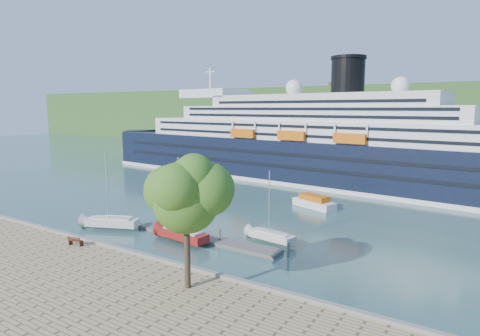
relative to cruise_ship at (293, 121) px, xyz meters
name	(u,v)px	position (x,y,z in m)	size (l,w,h in m)	color
ground	(109,255)	(2.97, -52.86, -12.85)	(400.00, 400.00, 0.00)	#2E5251
far_hillside	(396,117)	(2.97, 92.14, -0.85)	(400.00, 50.00, 24.00)	#305020
quay_coping	(107,245)	(2.97, -53.06, -11.70)	(220.00, 0.50, 0.30)	slate
cruise_ship	(293,121)	(0.00, 0.00, 0.00)	(114.46, 16.67, 25.70)	black
park_bench	(76,240)	(-0.11, -54.68, -11.30)	(1.72, 0.71, 1.10)	#4A2315
promenade_tree	(186,216)	(16.63, -56.16, -5.81)	(7.30, 7.30, 12.08)	#295C18
floating_pontoon	(204,238)	(8.71, -43.53, -12.63)	(20.03, 2.45, 0.45)	#66615B
sailboat_white_near	(111,193)	(-3.90, -46.58, -7.98)	(7.55, 2.10, 9.75)	silver
sailboat_red	(182,203)	(7.17, -45.66, -8.03)	(7.46, 2.07, 9.64)	maroon
sailboat_white_far	(272,209)	(16.02, -40.15, -8.79)	(6.29, 1.75, 8.13)	silver
tender_launch	(314,201)	(13.80, -21.56, -11.84)	(7.30, 2.50, 2.02)	#D55E0C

